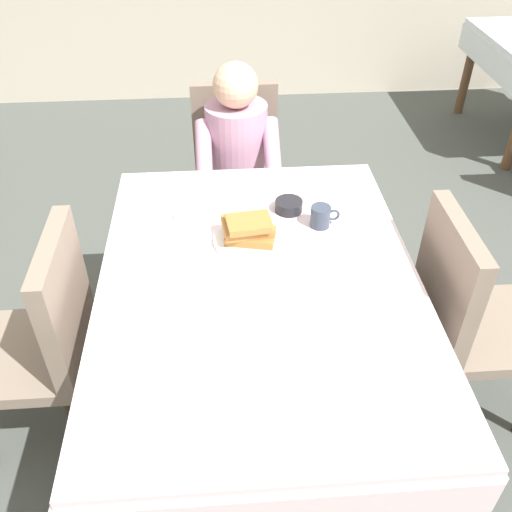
{
  "coord_description": "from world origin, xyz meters",
  "views": [
    {
      "loc": [
        -0.12,
        -1.43,
        2.0
      ],
      "look_at": [
        -0.01,
        0.07,
        0.79
      ],
      "focal_mm": 39.14,
      "sensor_mm": 36.0,
      "label": 1
    }
  ],
  "objects_px": {
    "breakfast_stack": "(249,229)",
    "cup_coffee": "(321,216)",
    "syrup_pitcher": "(181,212)",
    "knife_right_of_plate": "(302,241)",
    "diner_person": "(237,155)",
    "spoon_near_edge": "(256,304)",
    "chair_diner": "(236,164)",
    "fork_left_of_plate": "(200,246)",
    "chair_left_side": "(45,334)",
    "chair_right_side": "(465,311)",
    "plate_breakfast": "(251,239)",
    "dining_table_main": "(260,298)",
    "bowl_butter": "(289,206)"
  },
  "relations": [
    {
      "from": "breakfast_stack",
      "to": "cup_coffee",
      "type": "bearing_deg",
      "value": 15.87
    },
    {
      "from": "syrup_pitcher",
      "to": "knife_right_of_plate",
      "type": "xyz_separation_m",
      "value": [
        0.45,
        -0.17,
        -0.04
      ]
    },
    {
      "from": "diner_person",
      "to": "breakfast_stack",
      "type": "relative_size",
      "value": 5.43
    },
    {
      "from": "spoon_near_edge",
      "to": "chair_diner",
      "type": "bearing_deg",
      "value": 85.14
    },
    {
      "from": "fork_left_of_plate",
      "to": "breakfast_stack",
      "type": "bearing_deg",
      "value": -82.97
    },
    {
      "from": "chair_left_side",
      "to": "breakfast_stack",
      "type": "relative_size",
      "value": 4.51
    },
    {
      "from": "chair_left_side",
      "to": "fork_left_of_plate",
      "type": "height_order",
      "value": "chair_left_side"
    },
    {
      "from": "breakfast_stack",
      "to": "knife_right_of_plate",
      "type": "height_order",
      "value": "breakfast_stack"
    },
    {
      "from": "chair_right_side",
      "to": "plate_breakfast",
      "type": "distance_m",
      "value": 0.84
    },
    {
      "from": "diner_person",
      "to": "spoon_near_edge",
      "type": "relative_size",
      "value": 7.47
    },
    {
      "from": "cup_coffee",
      "to": "knife_right_of_plate",
      "type": "xyz_separation_m",
      "value": [
        -0.08,
        -0.1,
        -0.04
      ]
    },
    {
      "from": "dining_table_main",
      "to": "plate_breakfast",
      "type": "height_order",
      "value": "plate_breakfast"
    },
    {
      "from": "chair_right_side",
      "to": "breakfast_stack",
      "type": "height_order",
      "value": "chair_right_side"
    },
    {
      "from": "spoon_near_edge",
      "to": "chair_left_side",
      "type": "bearing_deg",
      "value": 165.41
    },
    {
      "from": "chair_right_side",
      "to": "spoon_near_edge",
      "type": "height_order",
      "value": "chair_right_side"
    },
    {
      "from": "plate_breakfast",
      "to": "fork_left_of_plate",
      "type": "xyz_separation_m",
      "value": [
        -0.19,
        -0.02,
        -0.01
      ]
    },
    {
      "from": "bowl_butter",
      "to": "dining_table_main",
      "type": "bearing_deg",
      "value": -110.0
    },
    {
      "from": "syrup_pitcher",
      "to": "fork_left_of_plate",
      "type": "relative_size",
      "value": 0.44
    },
    {
      "from": "plate_breakfast",
      "to": "spoon_near_edge",
      "type": "height_order",
      "value": "plate_breakfast"
    },
    {
      "from": "chair_left_side",
      "to": "chair_right_side",
      "type": "height_order",
      "value": "same"
    },
    {
      "from": "chair_left_side",
      "to": "cup_coffee",
      "type": "distance_m",
      "value": 1.1
    },
    {
      "from": "fork_left_of_plate",
      "to": "spoon_near_edge",
      "type": "distance_m",
      "value": 0.37
    },
    {
      "from": "chair_diner",
      "to": "cup_coffee",
      "type": "distance_m",
      "value": 0.95
    },
    {
      "from": "diner_person",
      "to": "breakfast_stack",
      "type": "bearing_deg",
      "value": 90.4
    },
    {
      "from": "plate_breakfast",
      "to": "dining_table_main",
      "type": "bearing_deg",
      "value": -85.9
    },
    {
      "from": "diner_person",
      "to": "knife_right_of_plate",
      "type": "bearing_deg",
      "value": 104.03
    },
    {
      "from": "knife_right_of_plate",
      "to": "breakfast_stack",
      "type": "bearing_deg",
      "value": 85.09
    },
    {
      "from": "cup_coffee",
      "to": "chair_diner",
      "type": "bearing_deg",
      "value": 108.23
    },
    {
      "from": "diner_person",
      "to": "knife_right_of_plate",
      "type": "height_order",
      "value": "diner_person"
    },
    {
      "from": "breakfast_stack",
      "to": "fork_left_of_plate",
      "type": "bearing_deg",
      "value": -174.69
    },
    {
      "from": "cup_coffee",
      "to": "chair_left_side",
      "type": "bearing_deg",
      "value": -163.91
    },
    {
      "from": "diner_person",
      "to": "syrup_pitcher",
      "type": "distance_m",
      "value": 0.7
    },
    {
      "from": "breakfast_stack",
      "to": "cup_coffee",
      "type": "height_order",
      "value": "breakfast_stack"
    },
    {
      "from": "breakfast_stack",
      "to": "spoon_near_edge",
      "type": "xyz_separation_m",
      "value": [
        0.0,
        -0.34,
        -0.06
      ]
    },
    {
      "from": "bowl_butter",
      "to": "spoon_near_edge",
      "type": "height_order",
      "value": "bowl_butter"
    },
    {
      "from": "plate_breakfast",
      "to": "cup_coffee",
      "type": "height_order",
      "value": "cup_coffee"
    },
    {
      "from": "diner_person",
      "to": "knife_right_of_plate",
      "type": "distance_m",
      "value": 0.84
    },
    {
      "from": "plate_breakfast",
      "to": "spoon_near_edge",
      "type": "xyz_separation_m",
      "value": [
        -0.01,
        -0.34,
        -0.01
      ]
    },
    {
      "from": "diner_person",
      "to": "plate_breakfast",
      "type": "bearing_deg",
      "value": 90.97
    },
    {
      "from": "plate_breakfast",
      "to": "fork_left_of_plate",
      "type": "height_order",
      "value": "plate_breakfast"
    },
    {
      "from": "breakfast_stack",
      "to": "syrup_pitcher",
      "type": "bearing_deg",
      "value": 148.32
    },
    {
      "from": "knife_right_of_plate",
      "to": "bowl_butter",
      "type": "bearing_deg",
      "value": 6.95
    },
    {
      "from": "chair_diner",
      "to": "bowl_butter",
      "type": "relative_size",
      "value": 8.45
    },
    {
      "from": "dining_table_main",
      "to": "fork_left_of_plate",
      "type": "xyz_separation_m",
      "value": [
        -0.21,
        0.2,
        0.09
      ]
    },
    {
      "from": "chair_right_side",
      "to": "plate_breakfast",
      "type": "xyz_separation_m",
      "value": [
        -0.79,
        0.22,
        0.22
      ]
    },
    {
      "from": "plate_breakfast",
      "to": "breakfast_stack",
      "type": "distance_m",
      "value": 0.05
    },
    {
      "from": "chair_diner",
      "to": "fork_left_of_plate",
      "type": "height_order",
      "value": "chair_diner"
    },
    {
      "from": "bowl_butter",
      "to": "diner_person",
      "type": "bearing_deg",
      "value": 106.38
    },
    {
      "from": "chair_left_side",
      "to": "fork_left_of_plate",
      "type": "bearing_deg",
      "value": -70.53
    },
    {
      "from": "dining_table_main",
      "to": "breakfast_stack",
      "type": "relative_size",
      "value": 7.39
    }
  ]
}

